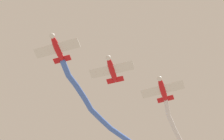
% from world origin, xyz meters
% --- Properties ---
extents(airplane_lead, '(5.73, 6.56, 1.78)m').
position_xyz_m(airplane_lead, '(-2.46, 0.64, 57.68)').
color(airplane_lead, red).
extents(smoke_trail_lead, '(24.06, 9.82, 2.57)m').
position_xyz_m(smoke_trail_lead, '(10.61, 7.69, 58.49)').
color(smoke_trail_lead, '#4C75DB').
extents(airplane_left_wing, '(5.78, 6.47, 1.78)m').
position_xyz_m(airplane_left_wing, '(6.59, -0.96, 57.93)').
color(airplane_left_wing, red).
extents(airplane_right_wing, '(5.71, 6.60, 1.78)m').
position_xyz_m(airplane_right_wing, '(15.63, -2.56, 58.18)').
color(airplane_right_wing, red).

